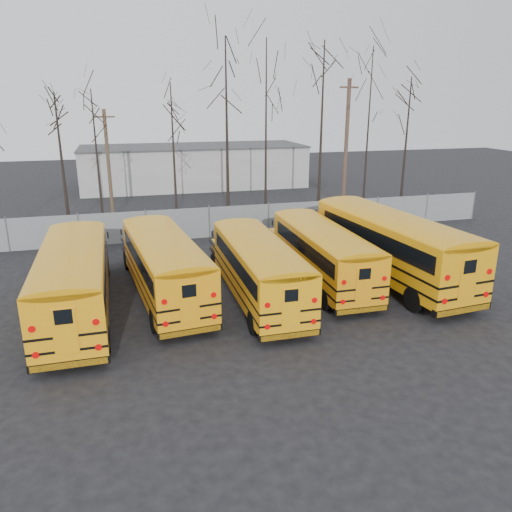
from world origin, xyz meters
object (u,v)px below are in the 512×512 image
object	(u,v)px
bus_c	(257,264)
bus_e	(388,240)
bus_d	(321,249)
utility_pole_right	(346,143)
bus_a	(74,275)
bus_b	(164,261)
utility_pole_left	(109,166)

from	to	relation	value
bus_c	bus_e	bearing A→B (deg)	8.00
bus_c	bus_d	xyz separation A→B (m)	(3.61, 1.39, 0.00)
bus_e	utility_pole_right	bearing A→B (deg)	66.84
bus_a	bus_d	size ratio (longest dim) A/B	1.08
bus_b	utility_pole_right	world-z (taller)	utility_pole_right
bus_d	bus_c	bearing A→B (deg)	-158.34
bus_d	utility_pole_left	bearing A→B (deg)	122.98
bus_b	utility_pole_right	xyz separation A→B (m)	(16.36, 16.50, 3.48)
bus_c	utility_pole_left	size ratio (longest dim) A/B	1.29
bus_c	bus_e	distance (m)	7.01
bus_e	utility_pole_left	bearing A→B (deg)	124.29
bus_a	utility_pole_left	world-z (taller)	utility_pole_left
bus_e	utility_pole_right	size ratio (longest dim) A/B	1.22
bus_b	utility_pole_left	world-z (taller)	utility_pole_left
bus_e	utility_pole_left	size ratio (longest dim) A/B	1.55
bus_d	bus_e	xyz separation A→B (m)	(3.34, -0.43, 0.31)
utility_pole_left	bus_e	bearing A→B (deg)	-59.81
bus_d	utility_pole_left	size ratio (longest dim) A/B	1.30
bus_c	utility_pole_left	xyz separation A→B (m)	(-6.27, 16.94, 2.41)
utility_pole_left	bus_c	bearing A→B (deg)	-79.07
bus_a	bus_e	bearing A→B (deg)	2.29
bus_c	utility_pole_left	bearing A→B (deg)	110.45
bus_e	utility_pole_left	world-z (taller)	utility_pole_left
bus_c	utility_pole_left	distance (m)	18.23
bus_d	utility_pole_left	world-z (taller)	utility_pole_left
bus_b	utility_pole_left	bearing A→B (deg)	92.40
utility_pole_left	bus_b	bearing A→B (deg)	-90.99
bus_e	utility_pole_right	distance (m)	18.03
bus_a	bus_b	distance (m)	3.88
bus_a	utility_pole_left	bearing A→B (deg)	84.51
bus_d	bus_a	bearing A→B (deg)	-173.39
bus_b	bus_c	distance (m)	4.19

